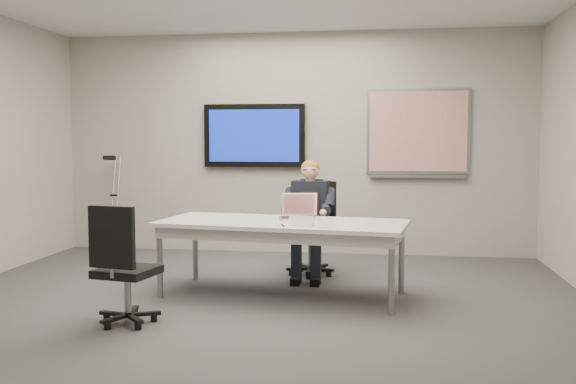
# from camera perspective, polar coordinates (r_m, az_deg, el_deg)

# --- Properties ---
(floor) EXTENTS (6.00, 6.00, 0.02)m
(floor) POSITION_cam_1_polar(r_m,az_deg,el_deg) (5.42, -3.86, -10.84)
(floor) COLOR #3A3A3D
(floor) RESTS_ON ground
(wall_back) EXTENTS (6.00, 0.02, 2.80)m
(wall_back) POSITION_cam_1_polar(r_m,az_deg,el_deg) (8.18, 0.52, 4.33)
(wall_back) COLOR #ABA49A
(wall_back) RESTS_ON ground
(wall_front) EXTENTS (6.00, 0.02, 2.80)m
(wall_front) POSITION_cam_1_polar(r_m,az_deg,el_deg) (2.38, -19.43, 3.24)
(wall_front) COLOR #ABA49A
(wall_front) RESTS_ON ground
(conference_table) EXTENTS (2.37, 1.23, 0.70)m
(conference_table) POSITION_cam_1_polar(r_m,az_deg,el_deg) (5.94, -0.50, -3.37)
(conference_table) COLOR white
(conference_table) RESTS_ON ground
(tv_display) EXTENTS (1.30, 0.09, 0.80)m
(tv_display) POSITION_cam_1_polar(r_m,az_deg,el_deg) (8.21, -3.01, 5.03)
(tv_display) COLOR black
(tv_display) RESTS_ON wall_back
(whiteboard) EXTENTS (1.25, 0.08, 1.10)m
(whiteboard) POSITION_cam_1_polar(r_m,az_deg,el_deg) (8.09, 11.48, 5.16)
(whiteboard) COLOR gray
(whiteboard) RESTS_ON wall_back
(office_chair_far) EXTENTS (0.60, 0.60, 1.00)m
(office_chair_far) POSITION_cam_1_polar(r_m,az_deg,el_deg) (6.93, 2.17, -4.77)
(office_chair_far) COLOR black
(office_chair_far) RESTS_ON ground
(office_chair_near) EXTENTS (0.53, 0.53, 0.95)m
(office_chair_near) POSITION_cam_1_polar(r_m,az_deg,el_deg) (5.21, -14.32, -8.24)
(office_chair_near) COLOR black
(office_chair_near) RESTS_ON ground
(seated_person) EXTENTS (0.40, 0.68, 1.23)m
(seated_person) POSITION_cam_1_polar(r_m,az_deg,el_deg) (6.68, 1.85, -3.51)
(seated_person) COLOR #1F2634
(seated_person) RESTS_ON office_chair_far
(crutch) EXTENTS (0.35, 0.64, 1.32)m
(crutch) POSITION_cam_1_polar(r_m,az_deg,el_deg) (8.64, -15.15, -0.87)
(crutch) COLOR #ADB0B5
(crutch) RESTS_ON ground
(laptop) EXTENTS (0.37, 0.36, 0.24)m
(laptop) POSITION_cam_1_polar(r_m,az_deg,el_deg) (6.12, 0.90, -1.81)
(laptop) COLOR silver
(laptop) RESTS_ON conference_table
(name_tent) EXTENTS (0.24, 0.13, 0.09)m
(name_tent) POSITION_cam_1_polar(r_m,az_deg,el_deg) (5.60, 1.17, -2.56)
(name_tent) COLOR white
(name_tent) RESTS_ON conference_table
(pen) EXTENTS (0.05, 0.15, 0.01)m
(pen) POSITION_cam_1_polar(r_m,az_deg,el_deg) (5.62, -0.49, -2.94)
(pen) COLOR black
(pen) RESTS_ON conference_table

